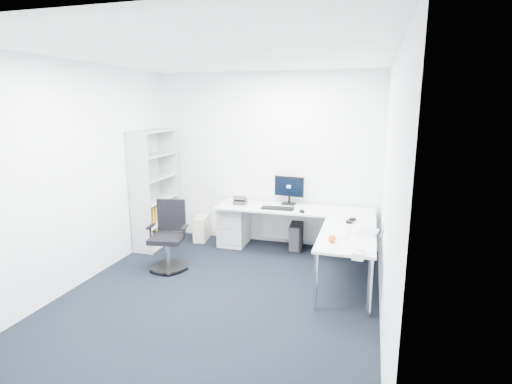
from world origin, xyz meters
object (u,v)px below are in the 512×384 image
(l_desk, at_px, (289,237))
(task_chair, at_px, (167,237))
(monitor, at_px, (289,190))
(laptop, at_px, (368,224))
(bookshelf, at_px, (155,189))

(l_desk, xyz_separation_m, task_chair, (-1.51, -0.82, 0.12))
(task_chair, height_order, monitor, monitor)
(l_desk, bearing_deg, laptop, -28.56)
(l_desk, distance_m, laptop, 1.31)
(l_desk, xyz_separation_m, monitor, (-0.13, 0.53, 0.57))
(monitor, relative_size, laptop, 1.45)
(task_chair, distance_m, laptop, 2.62)
(l_desk, relative_size, bookshelf, 1.29)
(task_chair, bearing_deg, l_desk, 18.97)
(l_desk, height_order, task_chair, task_chair)
(task_chair, bearing_deg, laptop, -4.43)
(monitor, xyz_separation_m, laptop, (1.21, -1.12, -0.11))
(bookshelf, distance_m, monitor, 2.10)
(bookshelf, relative_size, laptop, 5.62)
(bookshelf, bearing_deg, monitor, 13.25)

